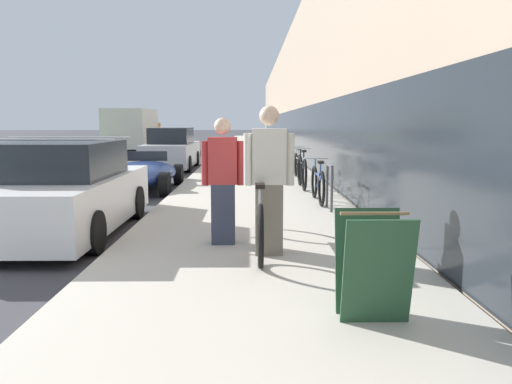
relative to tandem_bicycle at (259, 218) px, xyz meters
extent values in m
cube|color=#BCB5A5|center=(-0.03, 19.10, -0.46)|extent=(3.85, 70.00, 0.15)
cube|color=gray|center=(6.95, 27.10, 2.76)|extent=(10.00, 70.00, 6.60)
cube|color=#1E2328|center=(1.99, 27.10, 0.71)|extent=(0.10, 63.00, 2.20)
cube|color=#478438|center=(-11.32, 23.10, -0.53)|extent=(4.47, 70.00, 0.03)
torus|color=black|center=(0.00, 0.97, -0.03)|extent=(0.06, 0.73, 0.73)
torus|color=black|center=(0.00, -0.95, -0.03)|extent=(0.06, 0.73, 0.73)
cylinder|color=#B7BCC1|center=(0.00, 0.01, 0.19)|extent=(0.04, 1.64, 0.04)
cylinder|color=#B7BCC1|center=(0.00, -0.37, 0.09)|extent=(0.04, 0.97, 0.33)
cylinder|color=#B7BCC1|center=(0.00, -0.60, 0.34)|extent=(0.03, 0.03, 0.30)
cube|color=black|center=(0.00, -0.60, 0.49)|extent=(0.11, 0.22, 0.05)
cylinder|color=#B7BCC1|center=(0.00, 0.82, 0.35)|extent=(0.03, 0.03, 0.32)
cylinder|color=silver|center=(0.00, 0.82, 0.51)|extent=(0.52, 0.03, 0.03)
cube|color=#756B5B|center=(0.11, -0.34, 0.05)|extent=(0.33, 0.24, 0.87)
cube|color=beige|center=(0.11, -0.34, 0.82)|extent=(0.41, 0.24, 0.67)
cylinder|color=beige|center=(-0.14, -0.34, 0.78)|extent=(0.10, 0.10, 0.63)
cylinder|color=beige|center=(0.37, -0.34, 0.78)|extent=(0.10, 0.10, 0.63)
sphere|color=beige|center=(0.11, -0.34, 1.31)|extent=(0.24, 0.24, 0.24)
cube|color=#33384C|center=(-0.48, 0.20, 0.01)|extent=(0.31, 0.22, 0.81)
cube|color=#B23333|center=(-0.48, 0.20, 0.73)|extent=(0.38, 0.22, 0.62)
cylinder|color=#B23333|center=(-0.71, 0.20, 0.69)|extent=(0.10, 0.10, 0.58)
cylinder|color=#B23333|center=(-0.24, 0.20, 0.69)|extent=(0.10, 0.10, 0.58)
sphere|color=beige|center=(-0.48, 0.20, 1.18)|extent=(0.22, 0.22, 0.22)
cylinder|color=#4C4C51|center=(1.35, 2.52, 0.02)|extent=(0.05, 0.05, 0.82)
cylinder|color=#4C4C51|center=(1.35, 3.07, 0.02)|extent=(0.05, 0.05, 0.82)
cylinder|color=#4C4C51|center=(1.35, 2.80, 0.43)|extent=(0.05, 0.55, 0.05)
torus|color=black|center=(1.26, 4.25, -0.04)|extent=(0.06, 0.69, 0.69)
torus|color=black|center=(1.26, 3.16, -0.04)|extent=(0.06, 0.69, 0.69)
cylinder|color=#2D56A8|center=(1.26, 3.70, 0.17)|extent=(0.04, 0.93, 0.04)
cylinder|color=#2D56A8|center=(1.26, 3.48, 0.07)|extent=(0.04, 0.56, 0.32)
cylinder|color=#2D56A8|center=(1.26, 3.35, 0.31)|extent=(0.03, 0.03, 0.29)
cube|color=black|center=(1.26, 3.35, 0.45)|extent=(0.11, 0.22, 0.05)
cylinder|color=#2D56A8|center=(1.26, 4.16, 0.32)|extent=(0.03, 0.03, 0.30)
cylinder|color=silver|center=(1.26, 4.16, 0.47)|extent=(0.52, 0.03, 0.03)
torus|color=black|center=(1.16, 6.40, 0.00)|extent=(0.06, 0.77, 0.77)
torus|color=black|center=(1.16, 5.34, 0.00)|extent=(0.06, 0.77, 0.77)
cylinder|color=black|center=(1.16, 5.87, 0.23)|extent=(0.04, 0.90, 0.04)
cylinder|color=black|center=(1.16, 5.66, 0.12)|extent=(0.04, 0.55, 0.35)
cylinder|color=black|center=(1.16, 5.53, 0.39)|extent=(0.03, 0.03, 0.32)
cube|color=black|center=(1.16, 5.53, 0.54)|extent=(0.11, 0.22, 0.05)
cylinder|color=black|center=(1.16, 6.31, 0.39)|extent=(0.03, 0.03, 0.33)
cylinder|color=silver|center=(1.16, 6.31, 0.56)|extent=(0.52, 0.03, 0.03)
torus|color=black|center=(1.25, 8.56, -0.03)|extent=(0.06, 0.72, 0.72)
torus|color=black|center=(1.25, 7.60, -0.03)|extent=(0.06, 0.72, 0.72)
cylinder|color=#B7BCC1|center=(1.25, 8.08, 0.19)|extent=(0.04, 0.82, 0.04)
cylinder|color=#B7BCC1|center=(1.25, 7.89, 0.08)|extent=(0.04, 0.50, 0.33)
cylinder|color=#B7BCC1|center=(1.25, 7.78, 0.33)|extent=(0.03, 0.03, 0.30)
cube|color=black|center=(1.25, 7.78, 0.48)|extent=(0.11, 0.22, 0.05)
cylinder|color=#B7BCC1|center=(1.25, 8.49, 0.34)|extent=(0.03, 0.03, 0.31)
cylinder|color=silver|center=(1.25, 8.49, 0.50)|extent=(0.52, 0.03, 0.03)
cube|color=#23472D|center=(0.90, -2.57, 0.05)|extent=(0.56, 0.20, 0.89)
cube|color=#23472D|center=(0.90, -2.21, 0.05)|extent=(0.56, 0.20, 0.89)
cylinder|color=#93704C|center=(0.90, -2.39, 0.49)|extent=(0.56, 0.03, 0.03)
cube|color=white|center=(-3.11, 1.48, -0.01)|extent=(1.87, 4.21, 0.76)
cube|color=#1E2328|center=(-3.11, 1.48, 0.65)|extent=(1.61, 2.11, 0.55)
cylinder|color=silver|center=(-3.11, 1.94, 0.98)|extent=(1.99, 0.04, 0.04)
cylinder|color=silver|center=(-3.11, 1.02, 0.98)|extent=(1.99, 0.04, 0.04)
cylinder|color=black|center=(-3.98, 2.75, -0.24)|extent=(0.22, 0.60, 0.60)
cylinder|color=black|center=(-2.24, 2.75, -0.24)|extent=(0.22, 0.60, 0.60)
cylinder|color=black|center=(-2.24, 0.22, -0.24)|extent=(0.22, 0.60, 0.60)
ellipsoid|color=navy|center=(-2.94, 6.60, -0.10)|extent=(1.68, 3.97, 0.61)
cube|color=#1E2328|center=(-2.94, 7.09, 0.32)|extent=(1.17, 0.04, 0.26)
cylinder|color=black|center=(-3.72, 7.75, -0.24)|extent=(0.22, 0.60, 0.60)
cylinder|color=black|center=(-2.15, 7.75, -0.24)|extent=(0.22, 0.60, 0.60)
cylinder|color=black|center=(-3.72, 5.45, -0.24)|extent=(0.22, 0.60, 0.60)
cylinder|color=black|center=(-2.15, 5.45, -0.24)|extent=(0.22, 0.60, 0.60)
cube|color=silver|center=(-3.10, 12.65, 0.02)|extent=(1.66, 4.53, 0.83)
cube|color=#1E2328|center=(-3.10, 12.65, 0.73)|extent=(1.43, 2.26, 0.58)
cylinder|color=black|center=(-3.87, 14.01, -0.24)|extent=(0.22, 0.60, 0.60)
cylinder|color=black|center=(-2.34, 14.01, -0.24)|extent=(0.22, 0.60, 0.60)
cylinder|color=black|center=(-3.87, 11.29, -0.24)|extent=(0.22, 0.60, 0.60)
cylinder|color=black|center=(-2.34, 11.29, -0.24)|extent=(0.22, 0.60, 0.60)
cube|color=orange|center=(-7.37, 27.34, 0.44)|extent=(2.22, 1.57, 1.50)
cube|color=silver|center=(-7.37, 24.21, 0.84)|extent=(2.41, 4.70, 2.31)
cylinder|color=black|center=(-8.48, 26.93, -0.12)|extent=(0.28, 0.84, 0.84)
cylinder|color=black|center=(-6.27, 26.93, -0.12)|extent=(0.28, 0.84, 0.84)
cylinder|color=black|center=(-8.48, 23.27, -0.12)|extent=(0.28, 0.84, 0.84)
cylinder|color=black|center=(-6.27, 23.27, -0.12)|extent=(0.28, 0.84, 0.84)
camera|label=1|loc=(-0.11, -6.35, 1.23)|focal=35.00mm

